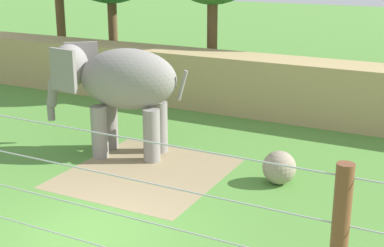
% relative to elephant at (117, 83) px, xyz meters
% --- Properties ---
extents(ground_plane, '(120.00, 120.00, 0.00)m').
position_rel_elephant_xyz_m(ground_plane, '(2.30, -4.44, -2.13)').
color(ground_plane, '#518938').
extents(dirt_patch, '(4.09, 4.47, 0.01)m').
position_rel_elephant_xyz_m(dirt_patch, '(1.53, -0.94, -2.12)').
color(dirt_patch, '#937F5B').
rests_on(dirt_patch, ground).
extents(embankment_wall, '(36.00, 1.80, 2.11)m').
position_rel_elephant_xyz_m(embankment_wall, '(2.30, 6.04, -1.07)').
color(embankment_wall, tan).
rests_on(embankment_wall, ground).
extents(elephant, '(4.22, 2.33, 3.21)m').
position_rel_elephant_xyz_m(elephant, '(0.00, 0.00, 0.00)').
color(elephant, gray).
rests_on(elephant, ground).
extents(enrichment_ball, '(0.87, 0.87, 0.87)m').
position_rel_elephant_xyz_m(enrichment_ball, '(4.94, 0.02, -1.69)').
color(enrichment_ball, gray).
rests_on(enrichment_ball, ground).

